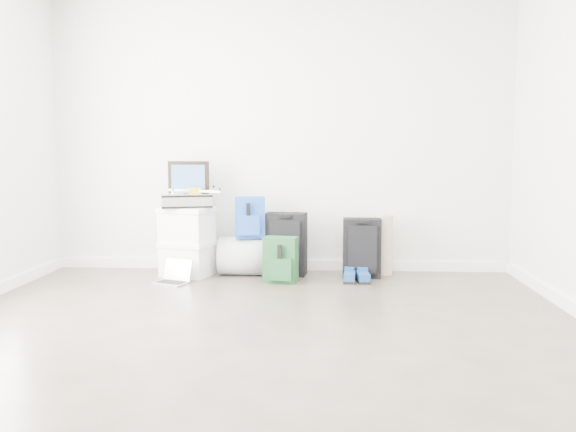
# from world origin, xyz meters

# --- Properties ---
(ground) EXTENTS (5.00, 5.00, 0.00)m
(ground) POSITION_xyz_m (0.00, 0.00, 0.00)
(ground) COLOR #3C342B
(ground) RESTS_ON ground
(room_envelope) EXTENTS (4.52, 5.02, 2.71)m
(room_envelope) POSITION_xyz_m (0.00, 0.02, 1.72)
(room_envelope) COLOR silver
(room_envelope) RESTS_ON ground
(boxes_stack) EXTENTS (0.55, 0.49, 0.65)m
(boxes_stack) POSITION_xyz_m (-0.86, 2.15, 0.33)
(boxes_stack) COLOR white
(boxes_stack) RESTS_ON ground
(briefcase) EXTENTS (0.53, 0.44, 0.13)m
(briefcase) POSITION_xyz_m (-0.86, 2.15, 0.72)
(briefcase) COLOR #B2B2B7
(briefcase) RESTS_ON boxes_stack
(painting) EXTENTS (0.40, 0.07, 0.30)m
(painting) POSITION_xyz_m (-0.86, 2.25, 0.94)
(painting) COLOR black
(painting) RESTS_ON briefcase
(drone) EXTENTS (0.56, 0.56, 0.06)m
(drone) POSITION_xyz_m (-0.78, 2.13, 0.81)
(drone) COLOR gold
(drone) RESTS_ON briefcase
(duffel_bag) EXTENTS (0.59, 0.37, 0.36)m
(duffel_bag) POSITION_xyz_m (-0.27, 2.21, 0.18)
(duffel_bag) COLOR #94989C
(duffel_bag) RESTS_ON ground
(blue_backpack) EXTENTS (0.30, 0.24, 0.39)m
(blue_backpack) POSITION_xyz_m (-0.27, 2.18, 0.55)
(blue_backpack) COLOR #1A3DAB
(blue_backpack) RESTS_ON duffel_bag
(large_suitcase) EXTENTS (0.41, 0.29, 0.60)m
(large_suitcase) POSITION_xyz_m (0.07, 2.23, 0.30)
(large_suitcase) COLOR black
(large_suitcase) RESTS_ON ground
(green_backpack) EXTENTS (0.32, 0.25, 0.41)m
(green_backpack) POSITION_xyz_m (0.05, 1.88, 0.20)
(green_backpack) COLOR #163D1F
(green_backpack) RESTS_ON ground
(carry_on) EXTENTS (0.36, 0.24, 0.56)m
(carry_on) POSITION_xyz_m (0.79, 2.16, 0.28)
(carry_on) COLOR black
(carry_on) RESTS_ON ground
(shoes) EXTENTS (0.25, 0.28, 0.09)m
(shoes) POSITION_xyz_m (0.73, 1.95, 0.04)
(shoes) COLOR black
(shoes) RESTS_ON ground
(rolled_rug) EXTENTS (0.19, 0.19, 0.57)m
(rolled_rug) POSITION_xyz_m (1.01, 2.32, 0.28)
(rolled_rug) COLOR tan
(rolled_rug) RESTS_ON ground
(laptop) EXTENTS (0.35, 0.31, 0.21)m
(laptop) POSITION_xyz_m (-0.91, 1.81, 0.05)
(laptop) COLOR silver
(laptop) RESTS_ON ground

